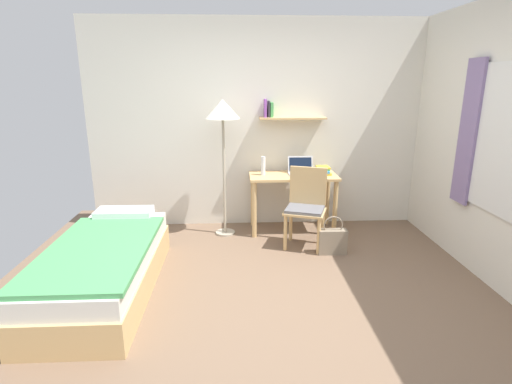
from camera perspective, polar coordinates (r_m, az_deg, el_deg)
The scene contains 10 objects.
ground_plane at distance 3.58m, azimuth 3.17°, elevation -15.47°, with size 5.28×5.28×0.00m, color brown.
wall_back at distance 5.11m, azimuth 1.04°, elevation 9.55°, with size 4.40×0.27×2.60m.
bed at distance 3.87m, azimuth -20.95°, elevation -10.00°, with size 0.85×1.91×0.54m.
desk at distance 4.96m, azimuth 5.35°, elevation 0.88°, with size 1.08×0.51×0.73m.
desk_chair at distance 4.54m, azimuth 7.21°, elevation -1.75°, with size 0.54×0.50×0.91m.
standing_lamp at distance 4.68m, azimuth -4.82°, elevation 10.80°, with size 0.40×0.40×1.65m.
laptop at distance 5.00m, azimuth 6.46°, elevation 3.29°, with size 0.32×0.22×0.21m.
water_bottle at distance 4.87m, azimuth 1.03°, elevation 3.80°, with size 0.06×0.06×0.23m, color silver.
book_stack at distance 5.01m, azimuth 9.63°, elevation 3.08°, with size 0.17×0.24×0.09m.
handbag at distance 4.48m, azimuth 10.94°, elevation -6.88°, with size 0.31×0.12×0.44m.
Camera 1 is at (-0.35, -3.04, 1.85)m, focal length 27.77 mm.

